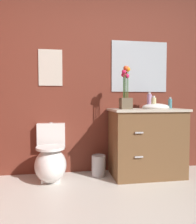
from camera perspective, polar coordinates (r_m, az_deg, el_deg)
wall_back at (r=3.22m, az=4.99°, el=7.73°), size 4.46×0.05×2.50m
toilet at (r=2.91m, az=-11.75°, el=-11.81°), size 0.38×0.59×0.69m
vanity_cabinet at (r=3.05m, az=12.09°, el=-7.20°), size 0.94×0.56×1.05m
flower_vase at (r=2.87m, az=6.94°, el=4.66°), size 0.14×0.14×0.53m
soap_bottle at (r=3.15m, az=12.70°, el=2.71°), size 0.06×0.06×0.22m
lotion_bottle at (r=3.00m, az=13.74°, el=2.21°), size 0.06×0.06×0.17m
hand_wash_bottle at (r=3.25m, az=17.58°, el=2.11°), size 0.05×0.05×0.15m
trash_bin at (r=3.03m, az=0.15°, el=-13.21°), size 0.18×0.18×0.27m
wall_poster at (r=3.11m, az=-11.80°, el=10.80°), size 0.31×0.01×0.47m
wall_mirror at (r=3.30m, az=10.34°, el=11.07°), size 0.80×0.01×0.70m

